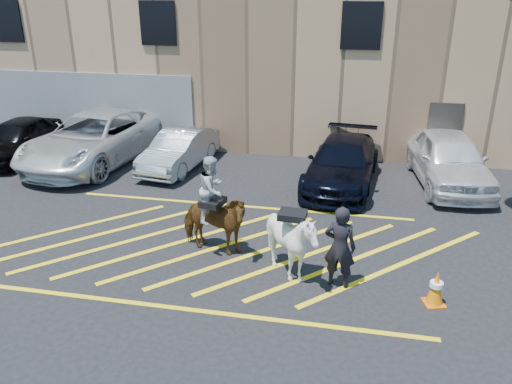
% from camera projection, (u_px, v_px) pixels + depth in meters
% --- Properties ---
extents(ground, '(90.00, 90.00, 0.00)m').
position_uv_depth(ground, '(220.00, 242.00, 12.13)').
color(ground, black).
rests_on(ground, ground).
extents(car_black_suv, '(1.91, 4.31, 1.44)m').
position_uv_depth(car_black_suv, '(18.00, 139.00, 17.90)').
color(car_black_suv, black).
rests_on(car_black_suv, ground).
extents(car_white_pickup, '(3.65, 6.58, 1.74)m').
position_uv_depth(car_white_pickup, '(96.00, 138.00, 17.41)').
color(car_white_pickup, silver).
rests_on(car_white_pickup, ground).
extents(car_silver_sedan, '(1.86, 4.06, 1.29)m').
position_uv_depth(car_silver_sedan, '(179.00, 150.00, 16.92)').
color(car_silver_sedan, '#99A1A7').
rests_on(car_silver_sedan, ground).
extents(car_blue_suv, '(2.48, 5.04, 1.41)m').
position_uv_depth(car_blue_suv, '(342.00, 163.00, 15.46)').
color(car_blue_suv, black).
rests_on(car_blue_suv, ground).
extents(car_white_suv, '(2.43, 4.98, 1.64)m').
position_uv_depth(car_white_suv, '(449.00, 159.00, 15.45)').
color(car_white_suv, white).
rests_on(car_white_suv, ground).
extents(handler, '(0.71, 0.53, 1.78)m').
position_uv_depth(handler, '(340.00, 247.00, 10.04)').
color(handler, black).
rests_on(handler, ground).
extents(warehouse, '(32.42, 10.20, 7.30)m').
position_uv_depth(warehouse, '(289.00, 40.00, 21.65)').
color(warehouse, tan).
rests_on(warehouse, ground).
extents(hatching_zone, '(12.60, 5.12, 0.01)m').
position_uv_depth(hatching_zone, '(217.00, 247.00, 11.86)').
color(hatching_zone, yellow).
rests_on(hatching_zone, ground).
extents(mounted_bay, '(1.90, 1.16, 2.34)m').
position_uv_depth(mounted_bay, '(213.00, 215.00, 11.32)').
color(mounted_bay, '#593615').
rests_on(mounted_bay, ground).
extents(saddled_white, '(1.40, 1.55, 1.62)m').
position_uv_depth(saddled_white, '(292.00, 242.00, 10.37)').
color(saddled_white, silver).
rests_on(saddled_white, ground).
extents(traffic_cone, '(0.47, 0.47, 0.73)m').
position_uv_depth(traffic_cone, '(436.00, 288.00, 9.61)').
color(traffic_cone, '#E65D09').
rests_on(traffic_cone, ground).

